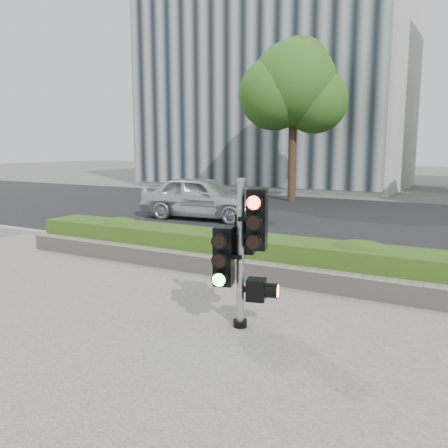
# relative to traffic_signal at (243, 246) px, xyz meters

# --- Properties ---
(ground) EXTENTS (120.00, 120.00, 0.00)m
(ground) POSITION_rel_traffic_signal_xyz_m (-0.58, 0.22, -1.15)
(ground) COLOR #51514C
(ground) RESTS_ON ground
(sidewalk) EXTENTS (16.00, 11.00, 0.03)m
(sidewalk) POSITION_rel_traffic_signal_xyz_m (-0.58, -2.28, -1.13)
(sidewalk) COLOR #9E9389
(sidewalk) RESTS_ON ground
(road) EXTENTS (60.00, 13.00, 0.02)m
(road) POSITION_rel_traffic_signal_xyz_m (-0.58, 10.22, -1.14)
(road) COLOR black
(road) RESTS_ON ground
(curb) EXTENTS (60.00, 0.25, 0.12)m
(curb) POSITION_rel_traffic_signal_xyz_m (-0.58, 3.37, -1.09)
(curb) COLOR gray
(curb) RESTS_ON ground
(stone_wall) EXTENTS (12.00, 0.32, 0.34)m
(stone_wall) POSITION_rel_traffic_signal_xyz_m (-0.58, 2.12, -0.95)
(stone_wall) COLOR gray
(stone_wall) RESTS_ON sidewalk
(hedge) EXTENTS (12.00, 1.00, 0.68)m
(hedge) POSITION_rel_traffic_signal_xyz_m (-0.58, 2.77, -0.78)
(hedge) COLOR olive
(hedge) RESTS_ON sidewalk
(building_left) EXTENTS (16.00, 9.00, 15.00)m
(building_left) POSITION_rel_traffic_signal_xyz_m (-9.58, 23.22, 6.35)
(building_left) COLOR #B7B7B2
(building_left) RESTS_ON ground
(tree_left) EXTENTS (4.61, 4.03, 7.34)m
(tree_left) POSITION_rel_traffic_signal_xyz_m (-5.10, 14.78, 3.89)
(tree_left) COLOR black
(tree_left) RESTS_ON ground
(traffic_signal) EXTENTS (0.74, 0.62, 2.03)m
(traffic_signal) POSITION_rel_traffic_signal_xyz_m (0.00, 0.00, 0.00)
(traffic_signal) COLOR black
(traffic_signal) RESTS_ON sidewalk
(car_silver) EXTENTS (4.43, 2.07, 1.47)m
(car_silver) POSITION_rel_traffic_signal_xyz_m (-5.73, 8.14, -0.40)
(car_silver) COLOR silver
(car_silver) RESTS_ON road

